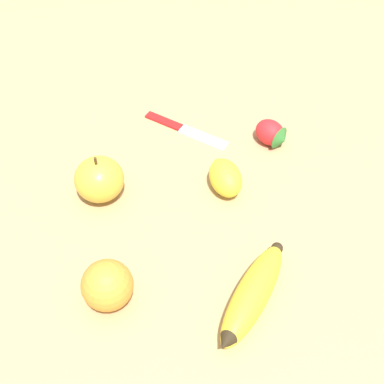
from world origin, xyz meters
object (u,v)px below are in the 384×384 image
Objects in this scene: banana at (252,295)px; strawberry at (272,134)px; apple at (99,179)px; orange at (107,285)px; paring_knife at (183,128)px; lemon at (225,178)px.

banana is 2.53× the size of strawberry.
strawberry is 0.87× the size of apple.
banana is 2.59× the size of orange.
banana is 0.20m from orange.
apple reaches higher than banana.
strawberry is at bearing 108.38° from paring_knife.
lemon is 0.55× the size of paring_knife.
orange is at bearing -73.65° from apple.
apple is at bearing 106.35° from orange.
lemon is (0.14, 0.22, -0.01)m from orange.
lemon is at bearing 57.48° from paring_knife.
banana is at bearing 4.70° from orange.
banana is at bearing 46.24° from paring_knife.
strawberry is 0.31m from apple.
strawberry is 0.46× the size of paring_knife.
banana is 2.11× the size of lemon.
lemon is at bearing 10.46° from apple.
lemon is at bearing 57.29° from orange.
apple is at bearing -169.54° from lemon.
orange reaches higher than lemon.
paring_knife is (-0.09, 0.13, -0.02)m from lemon.
paring_knife is (-0.14, 0.33, -0.02)m from banana.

